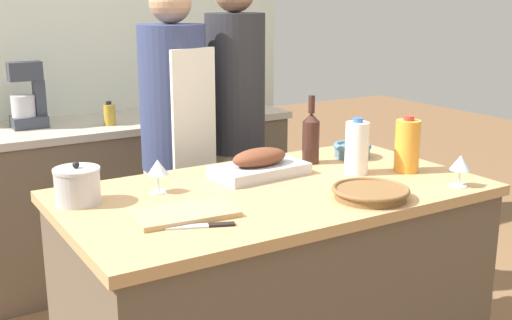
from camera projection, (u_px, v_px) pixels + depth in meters
name	position (u px, v px, depth m)	size (l,w,h in m)	color
kitchen_island	(273.00, 297.00, 2.52)	(1.59, 0.88, 0.90)	brown
back_counter	(132.00, 195.00, 3.80)	(1.88, 0.60, 0.92)	brown
back_wall	(105.00, 52.00, 3.89)	(2.38, 0.10, 2.55)	silver
roasting_pan	(260.00, 165.00, 2.57)	(0.39, 0.23, 0.11)	#BCBCC1
wicker_basket	(370.00, 192.00, 2.28)	(0.28, 0.28, 0.04)	brown
cutting_board	(184.00, 214.00, 2.10)	(0.35, 0.21, 0.02)	tan
stock_pot	(77.00, 186.00, 2.22)	(0.16, 0.16, 0.15)	#B7B7BC
mixing_bowl	(352.00, 149.00, 2.86)	(0.17, 0.17, 0.06)	slate
juice_jug	(407.00, 146.00, 2.61)	(0.10, 0.10, 0.23)	orange
milk_jug	(357.00, 148.00, 2.59)	(0.10, 0.10, 0.23)	white
wine_bottle_green	(311.00, 137.00, 2.74)	(0.07, 0.07, 0.29)	#381E19
wine_glass_left	(460.00, 164.00, 2.41)	(0.08, 0.08, 0.12)	silver
wine_glass_right	(158.00, 168.00, 2.34)	(0.08, 0.08, 0.12)	silver
knife_chef	(203.00, 226.00, 2.01)	(0.21, 0.11, 0.01)	#B7B7BC
stand_mixer	(28.00, 101.00, 3.41)	(0.18, 0.14, 0.35)	#333842
condiment_bottle_tall	(109.00, 115.00, 3.50)	(0.07, 0.07, 0.13)	#B28E2D
condiment_bottle_short	(195.00, 99.00, 3.74)	(0.05, 0.05, 0.22)	#234C28
condiment_bottle_extra	(159.00, 99.00, 3.81)	(0.05, 0.05, 0.19)	#332D28
person_cook_aproned	(175.00, 141.00, 3.05)	(0.32, 0.34, 1.67)	beige
person_cook_guest	(236.00, 124.00, 3.28)	(0.30, 0.30, 1.72)	beige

